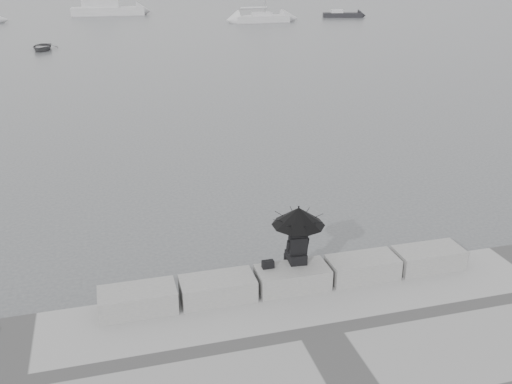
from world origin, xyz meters
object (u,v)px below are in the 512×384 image
object	(u,v)px
sailboat_right	(262,18)
motor_cruiser	(108,9)
small_motorboat	(343,15)
dinghy	(42,47)
seated_person	(298,222)

from	to	relation	value
sailboat_right	motor_cruiser	xyz separation A→B (m)	(-18.35, 14.93, 0.36)
small_motorboat	motor_cruiser	bearing A→B (deg)	174.42
small_motorboat	dinghy	xyz separation A→B (m)	(-37.45, -21.44, -0.03)
motor_cruiser	dinghy	size ratio (longest dim) A/B	3.00
motor_cruiser	dinghy	distance (m)	33.82
seated_person	motor_cruiser	distance (m)	76.20
seated_person	motor_cruiser	world-z (taller)	motor_cruiser
sailboat_right	small_motorboat	xyz separation A→B (m)	(12.43, 3.23, -0.22)
motor_cruiser	small_motorboat	world-z (taller)	motor_cruiser
sailboat_right	seated_person	bearing A→B (deg)	-106.08
small_motorboat	dinghy	bearing A→B (deg)	-134.96
seated_person	sailboat_right	world-z (taller)	sailboat_right
motor_cruiser	dinghy	world-z (taller)	motor_cruiser
sailboat_right	dinghy	size ratio (longest dim) A/B	3.83
sailboat_right	small_motorboat	world-z (taller)	sailboat_right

